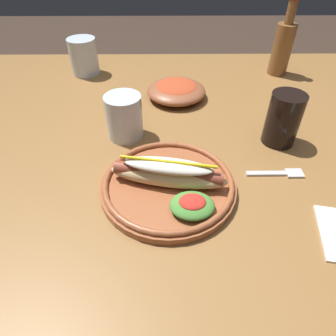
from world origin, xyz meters
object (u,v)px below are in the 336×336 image
hot_dog_plate (169,183)px  extra_cup (124,117)px  fork (280,173)px  side_bowl (176,90)px  glass_bottle (283,46)px  water_cup (84,57)px  soda_cup (283,119)px

hot_dog_plate → extra_cup: size_ratio=2.53×
hot_dog_plate → extra_cup: bearing=118.5°
fork → side_bowl: bearing=121.7°
hot_dog_plate → glass_bottle: bearing=56.2°
fork → water_cup: (-0.51, 0.52, 0.05)m
extra_cup → soda_cup: bearing=-4.3°
fork → water_cup: 0.73m
hot_dog_plate → glass_bottle: (0.37, 0.56, 0.07)m
hot_dog_plate → soda_cup: 0.31m
soda_cup → glass_bottle: size_ratio=0.52×
hot_dog_plate → extra_cup: 0.22m
fork → soda_cup: size_ratio=0.97×
soda_cup → fork: bearing=-103.4°
hot_dog_plate → side_bowl: hot_dog_plate is taller
glass_bottle → side_bowl: glass_bottle is taller
soda_cup → side_bowl: size_ratio=0.72×
hot_dog_plate → fork: hot_dog_plate is taller
hot_dog_plate → glass_bottle: 0.67m
side_bowl → fork: bearing=-58.4°
extra_cup → side_bowl: size_ratio=0.62×
hot_dog_plate → glass_bottle: glass_bottle is taller
fork → extra_cup: (-0.34, 0.15, 0.05)m
fork → extra_cup: size_ratio=1.13×
hot_dog_plate → water_cup: bearing=116.1°
soda_cup → water_cup: soda_cup is taller
glass_bottle → soda_cup: bearing=-105.6°
soda_cup → hot_dog_plate: bearing=-148.0°
water_cup → side_bowl: (0.30, -0.18, -0.03)m
soda_cup → extra_cup: bearing=175.7°
extra_cup → glass_bottle: 0.60m
hot_dog_plate → extra_cup: (-0.10, 0.19, 0.03)m
fork → water_cup: size_ratio=1.05×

